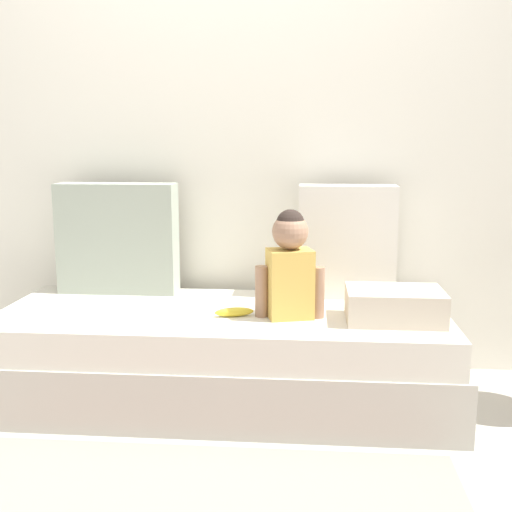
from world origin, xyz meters
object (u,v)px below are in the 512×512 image
object	(u,v)px
toddler	(290,265)
banana	(234,312)
couch	(223,356)
folded_blanket	(394,305)
throw_pillow_left	(118,238)
throw_pillow_right	(347,242)

from	to	relation	value
toddler	banana	world-z (taller)	toddler
couch	folded_blanket	world-z (taller)	folded_blanket
throw_pillow_left	banana	bearing A→B (deg)	-32.47
throw_pillow_left	folded_blanket	bearing A→B (deg)	-17.36
banana	folded_blanket	size ratio (longest dim) A/B	0.42
throw_pillow_right	toddler	size ratio (longest dim) A/B	1.16
throw_pillow_left	banana	size ratio (longest dim) A/B	3.43
couch	toddler	xyz separation A→B (m)	(0.30, -0.08, 0.44)
couch	banana	distance (m)	0.26
couch	toddler	world-z (taller)	toddler
toddler	throw_pillow_right	bearing A→B (deg)	56.09
throw_pillow_left	banana	distance (m)	0.79
couch	throw_pillow_left	world-z (taller)	throw_pillow_left
couch	throw_pillow_left	bearing A→B (deg)	151.41
couch	folded_blanket	distance (m)	0.80
couch	banana	world-z (taller)	banana
banana	toddler	bearing A→B (deg)	2.95
folded_blanket	couch	bearing A→B (deg)	172.21
banana	couch	bearing A→B (deg)	125.04
throw_pillow_right	banana	world-z (taller)	throw_pillow_right
couch	banana	size ratio (longest dim) A/B	12.04
folded_blanket	throw_pillow_right	bearing A→B (deg)	113.85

